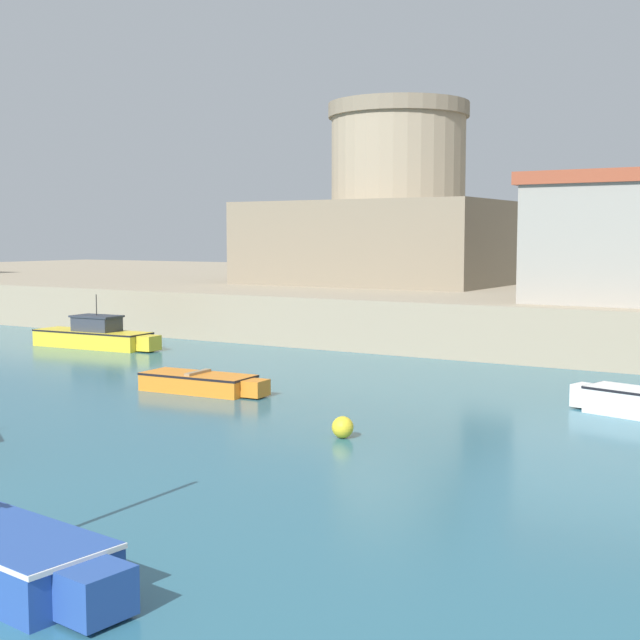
{
  "coord_description": "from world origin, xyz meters",
  "views": [
    {
      "loc": [
        15.04,
        -6.09,
        4.77
      ],
      "look_at": [
        -0.37,
        18.98,
        2.0
      ],
      "focal_mm": 50.0,
      "sensor_mm": 36.0,
      "label": 1
    }
  ],
  "objects_px": {
    "dinghy_orange_1": "(201,382)",
    "motorboat_yellow_4": "(95,336)",
    "fortress": "(398,223)",
    "mooring_buoy": "(343,427)"
  },
  "relations": [
    {
      "from": "dinghy_orange_1",
      "to": "motorboat_yellow_4",
      "type": "height_order",
      "value": "motorboat_yellow_4"
    },
    {
      "from": "motorboat_yellow_4",
      "to": "fortress",
      "type": "xyz_separation_m",
      "value": [
        5.08,
        18.7,
        5.04
      ]
    },
    {
      "from": "dinghy_orange_1",
      "to": "fortress",
      "type": "height_order",
      "value": "fortress"
    },
    {
      "from": "dinghy_orange_1",
      "to": "mooring_buoy",
      "type": "bearing_deg",
      "value": -24.6
    },
    {
      "from": "dinghy_orange_1",
      "to": "mooring_buoy",
      "type": "xyz_separation_m",
      "value": [
        6.83,
        -3.13,
        -0.05
      ]
    },
    {
      "from": "motorboat_yellow_4",
      "to": "mooring_buoy",
      "type": "height_order",
      "value": "motorboat_yellow_4"
    },
    {
      "from": "motorboat_yellow_4",
      "to": "mooring_buoy",
      "type": "distance_m",
      "value": 20.01
    },
    {
      "from": "dinghy_orange_1",
      "to": "fortress",
      "type": "xyz_separation_m",
      "value": [
        -5.79,
        24.91,
        5.24
      ]
    },
    {
      "from": "motorboat_yellow_4",
      "to": "fortress",
      "type": "bearing_deg",
      "value": 74.81
    },
    {
      "from": "dinghy_orange_1",
      "to": "motorboat_yellow_4",
      "type": "distance_m",
      "value": 12.52
    }
  ]
}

